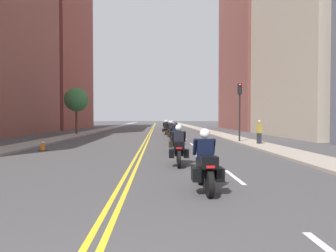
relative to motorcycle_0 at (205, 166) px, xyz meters
The scene contains 21 objects.
ground_plane 41.97m from the motorcycle_0, 92.93° to the left, with size 264.00×264.00×0.00m, color #434142.
sidewalk_left 43.07m from the motorcycle_0, 103.27° to the left, with size 2.06×144.00×0.12m, color gray.
sidewalk_right 42.29m from the motorcycle_0, 82.40° to the left, with size 2.06×144.00×0.12m, color #9E9183.
centreline_yellow_inner 41.98m from the motorcycle_0, 93.09° to the left, with size 0.12×132.00×0.01m, color yellow.
centreline_yellow_outer 41.97m from the motorcycle_0, 92.76° to the left, with size 0.12×132.00×0.01m, color yellow.
lane_dashes_white 22.95m from the motorcycle_0, 86.97° to the left, with size 0.14×56.40×0.01m.
building_right_1 30.47m from the motorcycle_0, 57.83° to the left, with size 8.06×16.83×26.62m.
building_left_2 54.07m from the motorcycle_0, 111.59° to the left, with size 8.56×21.24×27.70m.
building_right_2 47.10m from the motorcycle_0, 71.78° to the left, with size 6.98×19.98×25.91m.
motorcycle_0 is the anchor object (origin of this frame).
motorcycle_1 4.35m from the motorcycle_0, 95.15° to the left, with size 0.78×2.24×1.61m.
motorcycle_2 8.75m from the motorcycle_0, 91.65° to the left, with size 0.76×2.11×1.63m.
motorcycle_3 13.65m from the motorcycle_0, 89.83° to the left, with size 0.76×2.19×1.60m.
motorcycle_4 18.35m from the motorcycle_0, 90.18° to the left, with size 0.78×2.13×1.64m.
motorcycle_5 22.69m from the motorcycle_0, 90.12° to the left, with size 0.78×2.27×1.60m.
motorcycle_6 27.19m from the motorcycle_0, 90.74° to the left, with size 0.77×2.24×1.62m.
motorcycle_7 31.89m from the motorcycle_0, 90.16° to the left, with size 0.77×2.25×1.60m.
traffic_cone_0 12.70m from the motorcycle_0, 127.76° to the left, with size 0.38×0.38×0.78m.
traffic_light_near 16.40m from the motorcycle_0, 72.17° to the left, with size 0.28×0.38×4.47m.
pedestrian_0 14.30m from the motorcycle_0, 66.53° to the left, with size 0.31×0.51×1.72m.
street_tree_0 28.53m from the motorcycle_0, 110.92° to the left, with size 2.59×2.59×5.18m.
Camera 1 is at (0.94, -1.74, 1.87)m, focal length 33.24 mm.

